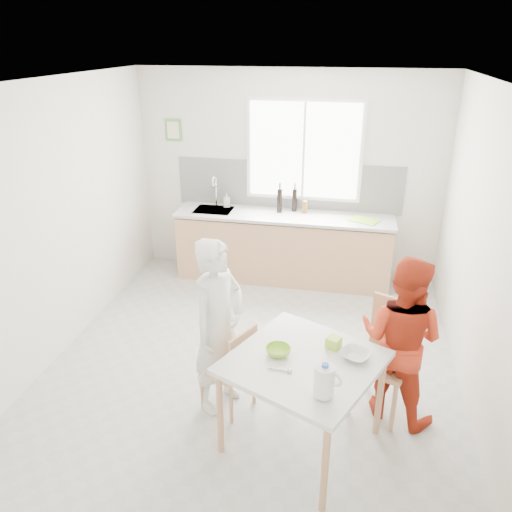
{
  "coord_description": "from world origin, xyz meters",
  "views": [
    {
      "loc": [
        0.87,
        -4.14,
        3.03
      ],
      "look_at": [
        -0.01,
        0.2,
        1.08
      ],
      "focal_mm": 35.0,
      "sensor_mm": 36.0,
      "label": 1
    }
  ],
  "objects": [
    {
      "name": "wine_bottle_b",
      "position": [
        0.11,
        2.12,
        1.07
      ],
      "size": [
        0.07,
        0.07,
        0.3
      ],
      "primitive_type": "cylinder",
      "color": "black",
      "rests_on": "kitchen_counter"
    },
    {
      "name": "milk_jug",
      "position": [
        0.78,
        -1.4,
        0.93
      ],
      "size": [
        0.19,
        0.14,
        0.25
      ],
      "rotation": [
        0.0,
        0.0,
        -0.43
      ],
      "color": "white",
      "rests_on": "dining_table"
    },
    {
      "name": "chair_left",
      "position": [
        -0.02,
        -0.73,
        0.46
      ],
      "size": [
        0.51,
        0.51,
        0.83
      ],
      "rotation": [
        0.0,
        0.0,
        -2.0
      ],
      "color": "tan",
      "rests_on": "ground"
    },
    {
      "name": "cutting_board",
      "position": [
        1.02,
        1.91,
        0.93
      ],
      "size": [
        0.42,
        0.37,
        0.01
      ],
      "primitive_type": "cube",
      "rotation": [
        0.0,
        0.0,
        -0.43
      ],
      "color": "#8ADA32",
      "rests_on": "kitchen_counter"
    },
    {
      "name": "chair_far",
      "position": [
        1.26,
        -0.41,
        0.56
      ],
      "size": [
        0.62,
        0.62,
        1.01
      ],
      "rotation": [
        0.0,
        0.0,
        -0.43
      ],
      "color": "tan",
      "rests_on": "ground"
    },
    {
      "name": "window",
      "position": [
        0.2,
        2.23,
        1.7
      ],
      "size": [
        1.5,
        0.06,
        1.3
      ],
      "color": "white",
      "rests_on": "room_shell"
    },
    {
      "name": "backsplash",
      "position": [
        0.0,
        2.24,
        1.23
      ],
      "size": [
        3.0,
        0.02,
        0.65
      ],
      "primitive_type": "cube",
      "color": "white",
      "rests_on": "room_shell"
    },
    {
      "name": "picture_frame",
      "position": [
        -1.55,
        2.23,
        1.9
      ],
      "size": [
        0.22,
        0.03,
        0.28
      ],
      "color": "#4E9945",
      "rests_on": "room_shell"
    },
    {
      "name": "spoon",
      "position": [
        0.44,
        -1.18,
        0.81
      ],
      "size": [
        0.16,
        0.02,
        0.01
      ],
      "primitive_type": "cylinder",
      "rotation": [
        0.0,
        1.57,
        -0.08
      ],
      "color": "#A5A5AA",
      "rests_on": "dining_table"
    },
    {
      "name": "person_red",
      "position": [
        1.35,
        -0.49,
        0.74
      ],
      "size": [
        0.89,
        0.81,
        1.49
      ],
      "primitive_type": "imported",
      "rotation": [
        0.0,
        0.0,
        2.71
      ],
      "color": "red",
      "rests_on": "ground"
    },
    {
      "name": "wine_bottle_a",
      "position": [
        -0.07,
        2.02,
        1.08
      ],
      "size": [
        0.07,
        0.07,
        0.32
      ],
      "primitive_type": "cylinder",
      "color": "black",
      "rests_on": "kitchen_counter"
    },
    {
      "name": "green_box",
      "position": [
        0.81,
        -0.8,
        0.84
      ],
      "size": [
        0.13,
        0.13,
        0.09
      ],
      "primitive_type": "cube",
      "rotation": [
        0.0,
        0.0,
        -0.43
      ],
      "color": "#A4D932",
      "rests_on": "dining_table"
    },
    {
      "name": "kitchen_counter",
      "position": [
        -0.0,
        1.95,
        0.42
      ],
      "size": [
        2.84,
        0.64,
        1.37
      ],
      "color": "tan",
      "rests_on": "ground"
    },
    {
      "name": "jar_amber",
      "position": [
        0.26,
        2.07,
        1.0
      ],
      "size": [
        0.06,
        0.06,
        0.16
      ],
      "primitive_type": "cylinder",
      "color": "brown",
      "rests_on": "kitchen_counter"
    },
    {
      "name": "person_white",
      "position": [
        -0.16,
        -0.67,
        0.79
      ],
      "size": [
        0.58,
        0.68,
        1.58
      ],
      "primitive_type": "imported",
      "rotation": [
        0.0,
        0.0,
        1.14
      ],
      "color": "white",
      "rests_on": "ground"
    },
    {
      "name": "bowl_green",
      "position": [
        0.4,
        -0.98,
        0.83
      ],
      "size": [
        0.25,
        0.25,
        0.06
      ],
      "primitive_type": "imported",
      "rotation": [
        0.0,
        0.0,
        -0.43
      ],
      "color": "#91CE2F",
      "rests_on": "dining_table"
    },
    {
      "name": "dining_table",
      "position": [
        0.6,
        -1.01,
        0.72
      ],
      "size": [
        1.38,
        1.38,
        0.8
      ],
      "rotation": [
        0.0,
        0.0,
        -0.43
      ],
      "color": "silver",
      "rests_on": "ground"
    },
    {
      "name": "soap_bottle",
      "position": [
        -0.81,
        2.12,
        1.01
      ],
      "size": [
        0.11,
        0.11,
        0.19
      ],
      "primitive_type": "imported",
      "rotation": [
        0.0,
        0.0,
        0.34
      ],
      "color": "#999999",
      "rests_on": "kitchen_counter"
    },
    {
      "name": "bowl_white",
      "position": [
        0.98,
        -0.91,
        0.83
      ],
      "size": [
        0.29,
        0.29,
        0.05
      ],
      "primitive_type": "imported",
      "rotation": [
        0.0,
        0.0,
        -0.43
      ],
      "color": "silver",
      "rests_on": "dining_table"
    },
    {
      "name": "ground",
      "position": [
        0.0,
        0.0,
        0.0
      ],
      "size": [
        4.5,
        4.5,
        0.0
      ],
      "primitive_type": "plane",
      "color": "#B7B7B2",
      "rests_on": "ground"
    },
    {
      "name": "room_shell",
      "position": [
        0.0,
        0.0,
        1.64
      ],
      "size": [
        4.5,
        4.5,
        4.5
      ],
      "color": "silver",
      "rests_on": "ground"
    }
  ]
}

